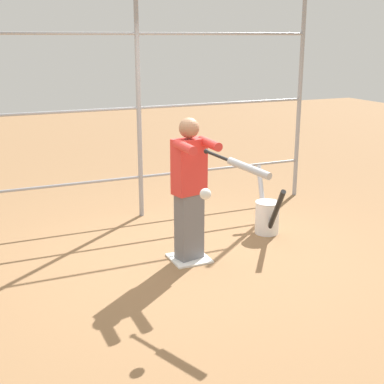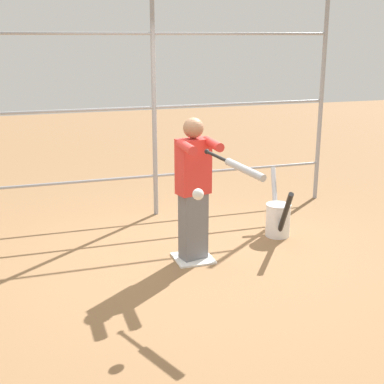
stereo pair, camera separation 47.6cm
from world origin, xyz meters
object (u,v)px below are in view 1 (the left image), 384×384
at_px(bat_bucket, 267,215).
at_px(batter, 190,186).
at_px(baseball_bat_swinging, 243,166).
at_px(softball_in_flight, 206,194).

bearing_deg(bat_bucket, batter, 17.58).
xyz_separation_m(baseball_bat_swinging, softball_in_flight, (0.43, 0.15, -0.16)).
height_order(softball_in_flight, bat_bucket, softball_in_flight).
distance_m(batter, softball_in_flight, 1.08).
bearing_deg(softball_in_flight, batter, -106.29).
distance_m(batter, bat_bucket, 1.37).
bearing_deg(baseball_bat_swinging, batter, -81.13).
height_order(batter, baseball_bat_swinging, batter).
bearing_deg(softball_in_flight, baseball_bat_swinging, -160.92).
bearing_deg(baseball_bat_swinging, softball_in_flight, 19.08).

